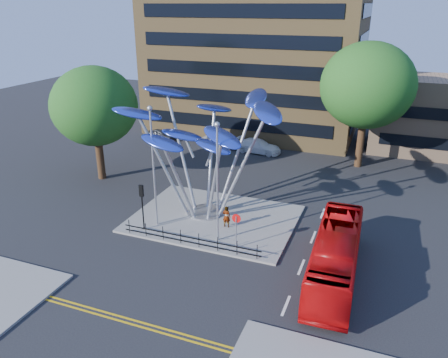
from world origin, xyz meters
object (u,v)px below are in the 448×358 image
at_px(leaf_sculpture, 203,128).
at_px(street_lamp_right, 217,173).
at_px(red_bus, 336,256).
at_px(parked_car_right, 258,146).
at_px(tree_right, 367,86).
at_px(street_lamp_left, 153,157).
at_px(pedestrian, 226,217).
at_px(tree_left, 94,106).
at_px(parked_car_mid, 221,141).
at_px(traffic_light_island, 142,198).
at_px(no_entry_sign_island, 236,225).
at_px(parked_car_left, 161,135).

distance_m(leaf_sculpture, street_lamp_right, 4.83).
bearing_deg(red_bus, parked_car_right, 116.29).
height_order(leaf_sculpture, street_lamp_right, leaf_sculpture).
xyz_separation_m(street_lamp_right, parked_car_right, (-3.13, 19.51, -4.36)).
height_order(tree_right, red_bus, tree_right).
bearing_deg(street_lamp_right, street_lamp_left, 174.29).
relative_size(street_lamp_left, parked_car_right, 1.74).
relative_size(red_bus, pedestrian, 6.38).
bearing_deg(tree_left, leaf_sculpture, -15.55).
relative_size(tree_right, pedestrian, 7.44).
height_order(pedestrian, parked_car_mid, pedestrian).
height_order(street_lamp_left, parked_car_right, street_lamp_left).
distance_m(tree_right, parked_car_mid, 16.85).
bearing_deg(red_bus, leaf_sculpture, 152.94).
distance_m(traffic_light_island, red_bus, 13.57).
bearing_deg(red_bus, street_lamp_right, 168.97).
distance_m(red_bus, parked_car_mid, 26.42).
bearing_deg(pedestrian, street_lamp_left, 16.38).
bearing_deg(parked_car_right, parked_car_mid, 88.73).
xyz_separation_m(tree_left, parked_car_right, (11.37, 12.51, -6.06)).
bearing_deg(no_entry_sign_island, street_lamp_right, 162.13).
bearing_deg(leaf_sculpture, parked_car_right, 92.04).
bearing_deg(tree_left, street_lamp_right, -25.77).
bearing_deg(street_lamp_right, parked_car_left, 127.68).
height_order(leaf_sculpture, pedestrian, leaf_sculpture).
distance_m(tree_left, street_lamp_right, 16.19).
height_order(street_lamp_left, pedestrian, street_lamp_left).
bearing_deg(pedestrian, no_entry_sign_island, 122.76).
distance_m(no_entry_sign_island, red_bus, 6.56).
height_order(street_lamp_left, street_lamp_right, street_lamp_left).
bearing_deg(parked_car_mid, tree_right, -89.95).
relative_size(street_lamp_right, parked_car_right, 1.64).
bearing_deg(tree_right, traffic_light_island, -123.69).
bearing_deg(street_lamp_right, leaf_sculpture, 124.91).
distance_m(leaf_sculpture, street_lamp_left, 4.28).
height_order(leaf_sculpture, street_lamp_left, leaf_sculpture).
bearing_deg(street_lamp_left, no_entry_sign_island, -8.61).
relative_size(traffic_light_island, red_bus, 0.33).
height_order(traffic_light_island, pedestrian, traffic_light_island).
xyz_separation_m(pedestrian, parked_car_left, (-15.26, 17.93, -0.33)).
height_order(pedestrian, parked_car_left, pedestrian).
height_order(traffic_light_island, red_bus, traffic_light_island).
distance_m(street_lamp_left, red_bus, 13.69).
bearing_deg(pedestrian, street_lamp_right, 92.94).
relative_size(pedestrian, parked_car_mid, 0.38).
relative_size(tree_right, parked_car_left, 3.25).
bearing_deg(pedestrian, parked_car_right, -80.79).
height_order(traffic_light_island, parked_car_right, traffic_light_island).
xyz_separation_m(tree_right, traffic_light_island, (-13.00, -19.50, -5.42)).
bearing_deg(parked_car_right, leaf_sculpture, -173.03).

